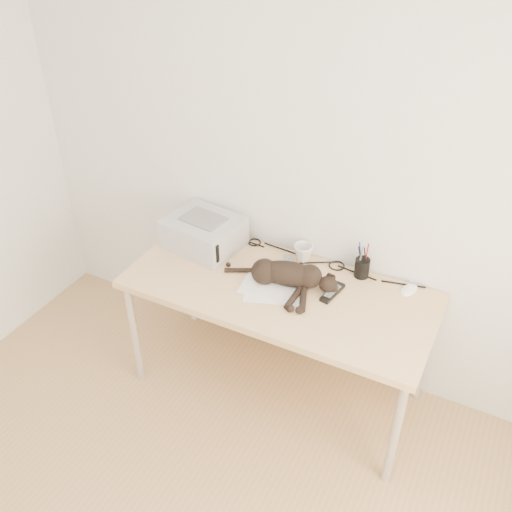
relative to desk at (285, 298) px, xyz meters
The scene contains 11 objects.
wall_back 0.75m from the desk, 90.00° to the left, with size 3.50×3.50×0.00m, color silver.
desk is the anchor object (origin of this frame).
printer 0.59m from the desk, behind, with size 0.43×0.38×0.18m.
papers 0.17m from the desk, 100.78° to the right, with size 0.38×0.31×0.01m.
cat 0.20m from the desk, 72.41° to the right, with size 0.62×0.30×0.14m.
mug 0.27m from the desk, 85.64° to the left, with size 0.11×0.11×0.10m, color white.
pen_cup 0.44m from the desk, 30.64° to the left, with size 0.08×0.08×0.20m.
remote_grey 0.18m from the desk, 106.81° to the left, with size 0.05×0.18×0.02m, color slate.
remote_black 0.30m from the desk, ahead, with size 0.05×0.18×0.02m, color black.
mouse 0.65m from the desk, 17.83° to the left, with size 0.07×0.12×0.04m, color white.
cable_tangle 0.26m from the desk, 90.00° to the left, with size 1.36×0.09×0.01m, color black, non-canonical shape.
Camera 1 is at (0.94, -0.71, 2.56)m, focal length 40.00 mm.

